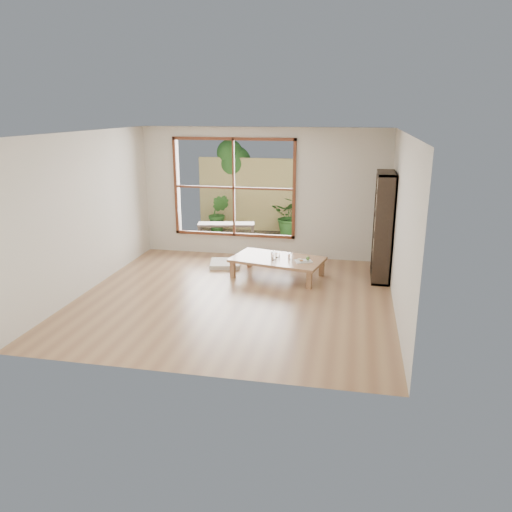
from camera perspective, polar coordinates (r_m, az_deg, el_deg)
The scene contains 15 objects.
ground at distance 8.14m, azimuth -2.37°, elevation -4.70°, with size 5.00×5.00×0.00m, color #A77E53.
low_table at distance 9.01m, azimuth 2.48°, elevation -0.50°, with size 1.76×1.23×0.35m.
floor_cushion at distance 9.73m, azimuth -3.51°, elevation -0.87°, with size 0.58×0.58×0.08m, color beige.
bookshelf at distance 9.02m, azimuth 14.30°, elevation 3.26°, with size 0.31×0.86×1.91m, color #31241B.
glass_tall at distance 8.87m, azimuth 1.99°, elevation 0.04°, with size 0.08×0.08×0.16m, color silver.
glass_mid at distance 8.95m, azimuth 3.91°, elevation -0.01°, with size 0.07×0.07×0.10m, color silver.
glass_short at distance 9.05m, azimuth 2.49°, elevation 0.17°, with size 0.08×0.08×0.10m, color silver.
glass_small at distance 9.03m, azimuth 2.14°, elevation 0.10°, with size 0.07×0.07×0.09m, color silver.
food_tray at distance 8.82m, azimuth 5.54°, elevation -0.51°, with size 0.34×0.30×0.09m.
deck at distance 11.57m, azimuth -1.12°, elevation 1.77°, with size 2.80×2.00×0.05m, color #362D27.
garden_bench at distance 11.42m, azimuth -3.43°, elevation 3.47°, with size 1.33×0.62×0.41m.
bamboo_fence at distance 12.34m, azimuth -0.14°, elevation 6.98°, with size 2.80×0.06×1.80m, color tan.
shrub_right at distance 11.87m, azimuth 4.04°, elevation 4.59°, with size 0.86×0.74×0.95m, color #2A5920.
shrub_left at distance 12.24m, azimuth -4.29°, elevation 4.89°, with size 0.51×0.41×0.92m, color #2A5920.
garden_tree at distance 12.68m, azimuth -2.92°, elevation 10.53°, with size 1.04×0.85×2.22m.
Camera 1 is at (1.82, -7.37, 2.94)m, focal length 35.00 mm.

